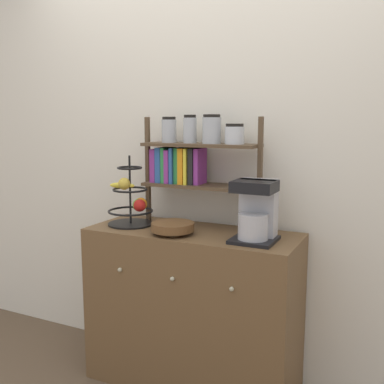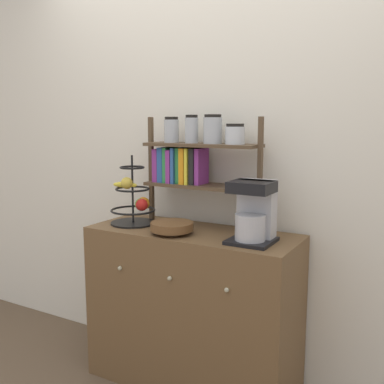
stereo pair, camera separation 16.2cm
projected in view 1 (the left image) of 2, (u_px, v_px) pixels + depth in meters
name	position (u px, v px, depth m)	size (l,w,h in m)	color
wall_back	(213.00, 154.00, 2.63)	(7.00, 0.05, 2.60)	silver
sideboard	(192.00, 308.00, 2.52)	(1.17, 0.47, 0.89)	brown
coffee_maker	(256.00, 211.00, 2.23)	(0.21, 0.22, 0.31)	black
fruit_stand	(132.00, 202.00, 2.58)	(0.26, 0.26, 0.40)	black
wooden_bowl	(173.00, 227.00, 2.38)	(0.23, 0.23, 0.06)	brown
shelf_hutch	(191.00, 157.00, 2.53)	(0.71, 0.20, 0.63)	brown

